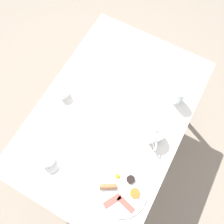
{
  "coord_description": "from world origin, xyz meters",
  "views": [
    {
      "loc": [
        -0.2,
        0.37,
        1.96
      ],
      "look_at": [
        0.0,
        0.0,
        0.77
      ],
      "focal_mm": 35.0,
      "sensor_mm": 36.0,
      "label": 1
    }
  ],
  "objects_px": {
    "teacup_with_saucer_left": "(47,160)",
    "spoon_for_tea": "(106,42)",
    "fork_by_plate": "(185,77)",
    "water_glass_tall": "(178,95)",
    "teapot_near": "(154,134)",
    "napkin_folded": "(99,90)",
    "creamer_jug": "(63,93)",
    "breakfast_plate": "(121,189)",
    "knife_by_plate": "(150,63)"
  },
  "relations": [
    {
      "from": "teapot_near",
      "to": "knife_by_plate",
      "type": "xyz_separation_m",
      "value": [
        0.22,
        -0.43,
        -0.05
      ]
    },
    {
      "from": "teapot_near",
      "to": "creamer_jug",
      "type": "height_order",
      "value": "teapot_near"
    },
    {
      "from": "teapot_near",
      "to": "teacup_with_saucer_left",
      "type": "relative_size",
      "value": 1.2
    },
    {
      "from": "fork_by_plate",
      "to": "knife_by_plate",
      "type": "relative_size",
      "value": 0.71
    },
    {
      "from": "teacup_with_saucer_left",
      "to": "knife_by_plate",
      "type": "bearing_deg",
      "value": -104.96
    },
    {
      "from": "fork_by_plate",
      "to": "teacup_with_saucer_left",
      "type": "bearing_deg",
      "value": 61.55
    },
    {
      "from": "breakfast_plate",
      "to": "spoon_for_tea",
      "type": "xyz_separation_m",
      "value": [
        0.52,
        -0.77,
        -0.01
      ]
    },
    {
      "from": "teacup_with_saucer_left",
      "to": "water_glass_tall",
      "type": "distance_m",
      "value": 0.81
    },
    {
      "from": "creamer_jug",
      "to": "fork_by_plate",
      "type": "bearing_deg",
      "value": -141.9
    },
    {
      "from": "fork_by_plate",
      "to": "knife_by_plate",
      "type": "bearing_deg",
      "value": 3.68
    },
    {
      "from": "teacup_with_saucer_left",
      "to": "spoon_for_tea",
      "type": "distance_m",
      "value": 0.84
    },
    {
      "from": "teapot_near",
      "to": "teacup_with_saucer_left",
      "type": "height_order",
      "value": "teapot_near"
    },
    {
      "from": "teacup_with_saucer_left",
      "to": "fork_by_plate",
      "type": "height_order",
      "value": "teacup_with_saucer_left"
    },
    {
      "from": "creamer_jug",
      "to": "spoon_for_tea",
      "type": "height_order",
      "value": "creamer_jug"
    },
    {
      "from": "fork_by_plate",
      "to": "spoon_for_tea",
      "type": "relative_size",
      "value": 0.98
    },
    {
      "from": "fork_by_plate",
      "to": "water_glass_tall",
      "type": "bearing_deg",
      "value": 92.03
    },
    {
      "from": "water_glass_tall",
      "to": "knife_by_plate",
      "type": "relative_size",
      "value": 0.62
    },
    {
      "from": "water_glass_tall",
      "to": "breakfast_plate",
      "type": "bearing_deg",
      "value": 85.58
    },
    {
      "from": "water_glass_tall",
      "to": "spoon_for_tea",
      "type": "xyz_separation_m",
      "value": [
        0.57,
        -0.16,
        -0.06
      ]
    },
    {
      "from": "teacup_with_saucer_left",
      "to": "knife_by_plate",
      "type": "relative_size",
      "value": 0.7
    },
    {
      "from": "breakfast_plate",
      "to": "fork_by_plate",
      "type": "xyz_separation_m",
      "value": [
        -0.04,
        -0.78,
        -0.01
      ]
    },
    {
      "from": "creamer_jug",
      "to": "napkin_folded",
      "type": "height_order",
      "value": "creamer_jug"
    },
    {
      "from": "knife_by_plate",
      "to": "teacup_with_saucer_left",
      "type": "bearing_deg",
      "value": 75.04
    },
    {
      "from": "water_glass_tall",
      "to": "napkin_folded",
      "type": "relative_size",
      "value": 0.58
    },
    {
      "from": "teacup_with_saucer_left",
      "to": "fork_by_plate",
      "type": "xyz_separation_m",
      "value": [
        -0.46,
        -0.84,
        -0.02
      ]
    },
    {
      "from": "creamer_jug",
      "to": "napkin_folded",
      "type": "relative_size",
      "value": 0.41
    },
    {
      "from": "spoon_for_tea",
      "to": "teacup_with_saucer_left",
      "type": "bearing_deg",
      "value": 97.34
    },
    {
      "from": "teapot_near",
      "to": "knife_by_plate",
      "type": "bearing_deg",
      "value": -3.85
    },
    {
      "from": "breakfast_plate",
      "to": "knife_by_plate",
      "type": "xyz_separation_m",
      "value": [
        0.19,
        -0.76,
        -0.01
      ]
    },
    {
      "from": "teapot_near",
      "to": "napkin_folded",
      "type": "bearing_deg",
      "value": 45.22
    },
    {
      "from": "creamer_jug",
      "to": "knife_by_plate",
      "type": "bearing_deg",
      "value": -128.65
    },
    {
      "from": "teacup_with_saucer_left",
      "to": "fork_by_plate",
      "type": "distance_m",
      "value": 0.96
    },
    {
      "from": "creamer_jug",
      "to": "knife_by_plate",
      "type": "distance_m",
      "value": 0.58
    },
    {
      "from": "breakfast_plate",
      "to": "water_glass_tall",
      "type": "bearing_deg",
      "value": -94.42
    },
    {
      "from": "breakfast_plate",
      "to": "napkin_folded",
      "type": "distance_m",
      "value": 0.59
    },
    {
      "from": "breakfast_plate",
      "to": "creamer_jug",
      "type": "distance_m",
      "value": 0.64
    },
    {
      "from": "napkin_folded",
      "to": "spoon_for_tea",
      "type": "distance_m",
      "value": 0.36
    },
    {
      "from": "teapot_near",
      "to": "teacup_with_saucer_left",
      "type": "distance_m",
      "value": 0.59
    },
    {
      "from": "creamer_jug",
      "to": "teapot_near",
      "type": "bearing_deg",
      "value": -177.34
    },
    {
      "from": "breakfast_plate",
      "to": "teapot_near",
      "type": "bearing_deg",
      "value": -93.82
    },
    {
      "from": "water_glass_tall",
      "to": "knife_by_plate",
      "type": "height_order",
      "value": "water_glass_tall"
    },
    {
      "from": "breakfast_plate",
      "to": "water_glass_tall",
      "type": "height_order",
      "value": "water_glass_tall"
    },
    {
      "from": "creamer_jug",
      "to": "knife_by_plate",
      "type": "xyz_separation_m",
      "value": [
        -0.36,
        -0.45,
        -0.03
      ]
    },
    {
      "from": "spoon_for_tea",
      "to": "napkin_folded",
      "type": "bearing_deg",
      "value": 112.34
    },
    {
      "from": "napkin_folded",
      "to": "spoon_for_tea",
      "type": "xyz_separation_m",
      "value": [
        0.14,
        -0.33,
        -0.0
      ]
    },
    {
      "from": "teacup_with_saucer_left",
      "to": "spoon_for_tea",
      "type": "relative_size",
      "value": 0.97
    },
    {
      "from": "creamer_jug",
      "to": "spoon_for_tea",
      "type": "relative_size",
      "value": 0.61
    },
    {
      "from": "teapot_near",
      "to": "spoon_for_tea",
      "type": "bearing_deg",
      "value": 20.81
    },
    {
      "from": "teapot_near",
      "to": "napkin_folded",
      "type": "xyz_separation_m",
      "value": [
        0.41,
        -0.1,
        -0.05
      ]
    },
    {
      "from": "teacup_with_saucer_left",
      "to": "napkin_folded",
      "type": "height_order",
      "value": "teacup_with_saucer_left"
    }
  ]
}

